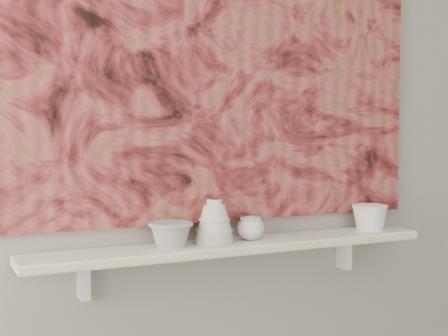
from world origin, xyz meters
TOP-DOWN VIEW (x-y plane):
  - wall_back at (0.00, 1.60)m, footprint 3.60×0.00m
  - shelf at (0.00, 1.51)m, footprint 1.40×0.18m
  - shelf_stripe at (0.00, 1.41)m, footprint 1.40×0.01m
  - bracket_left at (-0.49, 1.57)m, footprint 0.03×0.06m
  - bracket_right at (0.49, 1.57)m, footprint 0.03×0.06m
  - painting at (0.00, 1.59)m, footprint 1.50×0.02m
  - house_motif at (0.45, 1.57)m, footprint 0.09×0.00m
  - bowl_grey at (-0.23, 1.51)m, footprint 0.18×0.18m
  - cup_cream at (0.06, 1.51)m, footprint 0.11×0.11m
  - bell_vessel at (-0.08, 1.51)m, footprint 0.14×0.14m
  - bowl_white at (0.56, 1.51)m, footprint 0.13×0.13m

SIDE VIEW (x-z plane):
  - bracket_left at x=-0.49m, z-range 0.78..0.90m
  - bracket_right at x=0.49m, z-range 0.78..0.90m
  - shelf at x=0.00m, z-range 0.90..0.93m
  - shelf_stripe at x=0.00m, z-range 0.91..0.92m
  - cup_cream at x=0.06m, z-range 0.93..1.01m
  - bowl_grey at x=-0.23m, z-range 0.93..1.01m
  - bowl_white at x=0.56m, z-range 0.93..1.03m
  - bell_vessel at x=-0.08m, z-range 0.93..1.08m
  - house_motif at x=0.45m, z-range 1.19..1.27m
  - wall_back at x=0.00m, z-range -0.45..3.15m
  - painting at x=0.00m, z-range 0.99..2.09m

